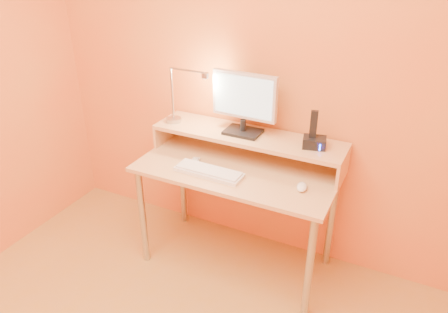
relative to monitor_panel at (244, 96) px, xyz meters
The scene contains 25 objects.
wall_back 0.21m from the monitor_panel, 78.55° to the left, with size 3.00×0.04×2.50m, color orange.
desk_leg_fl 1.01m from the monitor_panel, 141.62° to the right, with size 0.04×0.04×0.69m, color #ADADAD.
desk_leg_fr 1.05m from the monitor_panel, 35.14° to the right, with size 0.04×0.04×0.69m, color #ADADAD.
desk_leg_bl 0.93m from the monitor_panel, behind, with size 0.04×0.04×0.69m, color #ADADAD.
desk_leg_br 0.97m from the monitor_panel, ahead, with size 0.04×0.04×0.69m, color #ADADAD.
desk_lower 0.44m from the monitor_panel, 78.55° to the right, with size 1.20×0.60×0.03m, color tan.
shelf_riser_left 0.65m from the monitor_panel, behind, with size 0.02×0.30×0.14m, color tan.
shelf_riser_right 0.71m from the monitor_panel, ahead, with size 0.02×0.30×0.14m, color tan.
desk_shelf 0.25m from the monitor_panel, 17.14° to the right, with size 1.20×0.30×0.03m, color tan.
monitor_foot 0.23m from the monitor_panel, 90.00° to the right, with size 0.22×0.16×0.02m, color black.
monitor_neck 0.19m from the monitor_panel, 90.00° to the right, with size 0.04×0.04×0.07m, color black.
monitor_panel is the anchor object (origin of this frame).
monitor_back 0.02m from the monitor_panel, 90.00° to the left, with size 0.37×0.01×0.24m, color black.
monitor_screen 0.02m from the monitor_panel, 90.00° to the right, with size 0.37×0.00×0.24m, color #B2DEF0.
lamp_base 0.53m from the monitor_panel, behind, with size 0.10×0.10×0.03m, color #ADADAD.
lamp_post 0.48m from the monitor_panel, behind, with size 0.01×0.01×0.33m, color #ADADAD.
lamp_arm 0.38m from the monitor_panel, behind, with size 0.01×0.01×0.24m, color #ADADAD.
lamp_head 0.26m from the monitor_panel, behind, with size 0.04×0.04×0.03m, color #ADADAD.
lamp_bulb 0.26m from the monitor_panel, behind, with size 0.03×0.03×0.00m, color #FFEAC6.
phone_dock 0.49m from the monitor_panel, ahead, with size 0.13×0.10×0.06m, color black.
phone_handset 0.44m from the monitor_panel, ahead, with size 0.04×0.03×0.16m, color black.
phone_led 0.54m from the monitor_panel, ahead, with size 0.01×0.00×0.04m, color #2767FF.
keyboard 0.50m from the monitor_panel, 105.62° to the right, with size 0.41×0.13×0.02m, color white.
mouse 0.64m from the monitor_panel, 27.03° to the right, with size 0.06×0.10×0.03m, color white.
remote_control 0.51m from the monitor_panel, 129.86° to the right, with size 0.04×0.16×0.02m, color white.
Camera 1 is at (0.92, -0.87, 1.95)m, focal length 34.22 mm.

